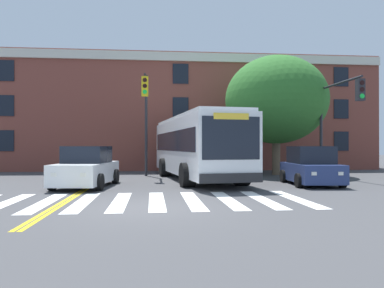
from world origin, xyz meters
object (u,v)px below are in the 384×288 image
traffic_light_near_corner (336,109)px  street_tree_curbside_large (276,100)px  car_teal_behind_bus (190,156)px  traffic_light_overhead (146,107)px  city_bus (196,146)px  car_white_near_lane (87,168)px  car_navy_far_lane (311,167)px

traffic_light_near_corner → street_tree_curbside_large: 4.25m
car_teal_behind_bus → traffic_light_overhead: 7.98m
street_tree_curbside_large → traffic_light_near_corner: bearing=-62.2°
city_bus → street_tree_curbside_large: 6.49m
traffic_light_near_corner → car_teal_behind_bus: bearing=125.5°
car_white_near_lane → car_navy_far_lane: bearing=-1.1°
car_white_near_lane → traffic_light_overhead: size_ratio=0.79×
car_white_near_lane → car_teal_behind_bus: 12.52m
city_bus → car_teal_behind_bus: (0.45, 8.42, -0.72)m
car_white_near_lane → street_tree_curbside_large: street_tree_curbside_large is taller
car_teal_behind_bus → traffic_light_near_corner: (6.64, -9.30, 2.59)m
car_navy_far_lane → traffic_light_near_corner: (2.28, 2.16, 2.82)m
car_navy_far_lane → street_tree_curbside_large: 6.93m
city_bus → car_white_near_lane: city_bus is taller
traffic_light_near_corner → traffic_light_overhead: traffic_light_overhead is taller
city_bus → car_white_near_lane: size_ratio=2.43×
car_white_near_lane → traffic_light_near_corner: size_ratio=0.86×
traffic_light_overhead → street_tree_curbside_large: bearing=8.6°
city_bus → car_navy_far_lane: bearing=-32.2°
car_navy_far_lane → city_bus: bearing=147.8°
car_teal_behind_bus → traffic_light_near_corner: traffic_light_near_corner is taller
traffic_light_overhead → street_tree_curbside_large: 7.89m
car_white_near_lane → traffic_light_near_corner: 12.56m
car_white_near_lane → car_teal_behind_bus: size_ratio=0.91×
traffic_light_near_corner → traffic_light_overhead: (-9.72, 2.50, 0.26)m
car_teal_behind_bus → car_navy_far_lane: bearing=-69.1°
street_tree_curbside_large → car_white_near_lane: bearing=-150.9°
city_bus → car_navy_far_lane: city_bus is taller
car_navy_far_lane → street_tree_curbside_large: (0.34, 5.84, 3.71)m
car_navy_far_lane → traffic_light_overhead: size_ratio=0.66×
city_bus → street_tree_curbside_large: (5.16, 2.80, 2.76)m
city_bus → traffic_light_near_corner: (7.10, -0.87, 1.87)m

